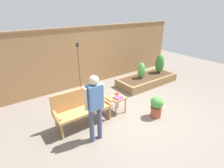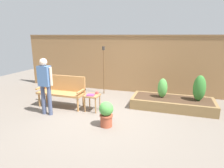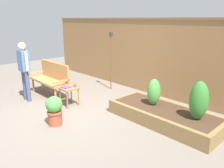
% 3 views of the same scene
% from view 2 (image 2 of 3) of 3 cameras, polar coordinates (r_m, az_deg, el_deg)
% --- Properties ---
extents(ground_plane, '(14.00, 14.00, 0.00)m').
position_cam_2_polar(ground_plane, '(5.36, -3.48, -9.37)').
color(ground_plane, '#70665B').
extents(fence_back, '(8.40, 0.14, 2.16)m').
position_cam_2_polar(fence_back, '(7.47, 3.69, 6.09)').
color(fence_back, olive).
rests_on(fence_back, ground_plane).
extents(garden_bench, '(1.44, 0.48, 0.94)m').
position_cam_2_polar(garden_bench, '(6.12, -14.47, -1.38)').
color(garden_bench, '#B77F47').
rests_on(garden_bench, ground_plane).
extents(side_table, '(0.40, 0.40, 0.48)m').
position_cam_2_polar(side_table, '(5.60, -5.82, -4.02)').
color(side_table, '#9E7042').
rests_on(side_table, ground_plane).
extents(cup_on_table, '(0.12, 0.08, 0.08)m').
position_cam_2_polar(cup_on_table, '(5.63, -4.50, -2.58)').
color(cup_on_table, '#CC4C47').
rests_on(cup_on_table, side_table).
extents(book_on_table, '(0.24, 0.23, 0.03)m').
position_cam_2_polar(book_on_table, '(5.52, -6.34, -3.22)').
color(book_on_table, '#7F3875').
rests_on(book_on_table, side_table).
extents(potted_boxwood, '(0.34, 0.34, 0.62)m').
position_cam_2_polar(potted_boxwood, '(4.66, -1.71, -8.59)').
color(potted_boxwood, '#A84C33').
rests_on(potted_boxwood, ground_plane).
extents(raised_planter_bed, '(2.40, 1.00, 0.30)m').
position_cam_2_polar(raised_planter_bed, '(6.14, 17.32, -5.40)').
color(raised_planter_bed, olive).
rests_on(raised_planter_bed, ground_plane).
extents(shrub_near_bench, '(0.29, 0.29, 0.59)m').
position_cam_2_polar(shrub_near_bench, '(6.03, 14.67, -1.14)').
color(shrub_near_bench, brown).
rests_on(shrub_near_bench, raised_planter_bed).
extents(shrub_far_corner, '(0.34, 0.34, 0.75)m').
position_cam_2_polar(shrub_far_corner, '(6.05, 24.36, -1.12)').
color(shrub_far_corner, brown).
rests_on(shrub_far_corner, raised_planter_bed).
extents(tiki_torch, '(0.10, 0.10, 1.75)m').
position_cam_2_polar(tiki_torch, '(7.07, -2.48, 6.50)').
color(tiki_torch, brown).
rests_on(tiki_torch, ground_plane).
extents(person_by_bench, '(0.47, 0.20, 1.56)m').
position_cam_2_polar(person_by_bench, '(5.47, -19.17, 0.65)').
color(person_by_bench, '#475170').
rests_on(person_by_bench, ground_plane).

